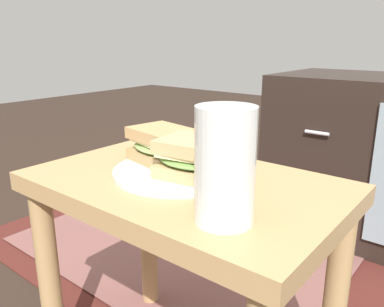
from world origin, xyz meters
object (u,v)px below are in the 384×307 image
(plate, at_px, (179,171))
(sandwich_back, at_px, (196,158))
(beer_glass, at_px, (225,167))
(sandwich_front, at_px, (163,145))

(plate, xyz_separation_m, sandwich_back, (0.05, -0.01, 0.04))
(plate, bearing_deg, beer_glass, -32.29)
(plate, relative_size, beer_glass, 1.52)
(sandwich_front, height_order, sandwich_back, same)
(plate, xyz_separation_m, beer_glass, (0.18, -0.11, 0.07))
(sandwich_front, bearing_deg, beer_glass, -28.94)
(plate, height_order, sandwich_back, sandwich_back)
(beer_glass, bearing_deg, sandwich_back, 142.15)
(plate, distance_m, sandwich_back, 0.07)
(sandwich_back, height_order, beer_glass, beer_glass)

